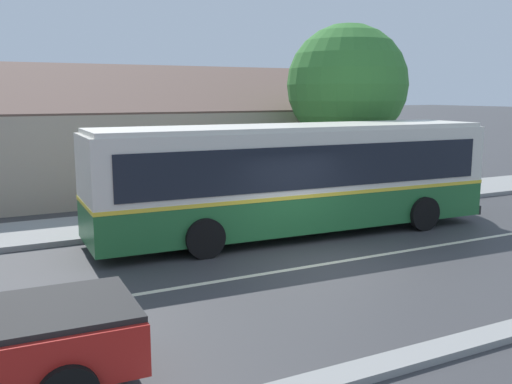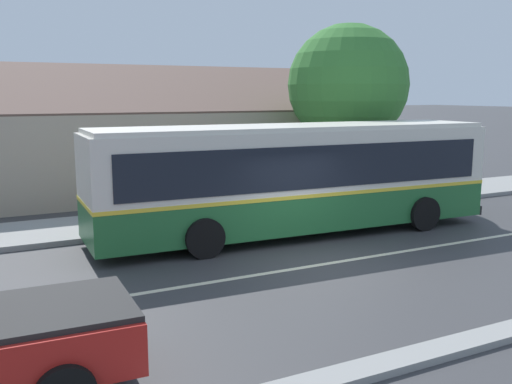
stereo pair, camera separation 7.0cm
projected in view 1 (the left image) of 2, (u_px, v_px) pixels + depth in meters
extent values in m
plane|color=#38383A|center=(325.00, 264.00, 13.44)|extent=(300.00, 300.00, 0.00)
cube|color=gray|center=(222.00, 214.00, 18.68)|extent=(60.00, 3.00, 0.15)
cube|color=gray|center=(490.00, 337.00, 9.27)|extent=(60.00, 0.50, 0.12)
cube|color=beige|center=(325.00, 264.00, 13.44)|extent=(60.00, 0.16, 0.01)
cube|color=tan|center=(88.00, 150.00, 24.22)|extent=(23.77, 9.90, 3.25)
cube|color=brown|center=(98.00, 88.00, 21.62)|extent=(24.37, 5.01, 2.04)
cube|color=brown|center=(74.00, 89.00, 25.96)|extent=(24.37, 5.01, 2.04)
cube|color=black|center=(317.00, 147.00, 23.60)|extent=(1.10, 0.06, 1.30)
cube|color=#4C3323|center=(211.00, 172.00, 21.58)|extent=(1.00, 0.06, 2.10)
cube|color=#236633|center=(295.00, 207.00, 16.27)|extent=(11.73, 2.95, 0.99)
cube|color=yellow|center=(295.00, 189.00, 16.18)|extent=(11.75, 2.97, 0.10)
cube|color=silver|center=(296.00, 158.00, 16.03)|extent=(11.73, 2.95, 1.62)
cube|color=silver|center=(296.00, 127.00, 15.88)|extent=(11.49, 2.81, 0.12)
cube|color=black|center=(275.00, 157.00, 17.18)|extent=(10.71, 0.44, 1.12)
cube|color=black|center=(319.00, 167.00, 14.92)|extent=(10.71, 0.44, 1.12)
cube|color=black|center=(453.00, 153.00, 18.49)|extent=(0.12, 2.20, 1.12)
cube|color=black|center=(455.00, 129.00, 18.36)|extent=(0.11, 1.75, 0.24)
cube|color=black|center=(451.00, 203.00, 18.79)|extent=(0.18, 2.50, 0.28)
cube|color=#B21919|center=(231.00, 204.00, 16.79)|extent=(3.26, 0.16, 0.69)
cube|color=black|center=(395.00, 169.00, 19.19)|extent=(0.90, 0.06, 2.36)
cylinder|color=black|center=(372.00, 199.00, 18.94)|extent=(1.01, 0.32, 1.00)
cylinder|color=black|center=(424.00, 214.00, 16.71)|extent=(1.01, 0.32, 1.00)
cylinder|color=black|center=(174.00, 218.00, 16.09)|extent=(1.01, 0.32, 1.00)
cylinder|color=black|center=(205.00, 238.00, 13.86)|extent=(1.01, 0.32, 1.00)
cube|color=black|center=(21.00, 313.00, 7.47)|extent=(2.98, 1.91, 0.08)
cylinder|color=black|center=(51.00, 332.00, 8.67)|extent=(0.77, 0.29, 0.76)
cylinder|color=#4C3828|center=(345.00, 161.00, 21.78)|extent=(0.36, 0.36, 2.84)
sphere|color=#387A33|center=(347.00, 85.00, 21.30)|extent=(4.50, 4.50, 4.50)
sphere|color=#387A33|center=(341.00, 103.00, 21.22)|extent=(3.14, 3.14, 3.14)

